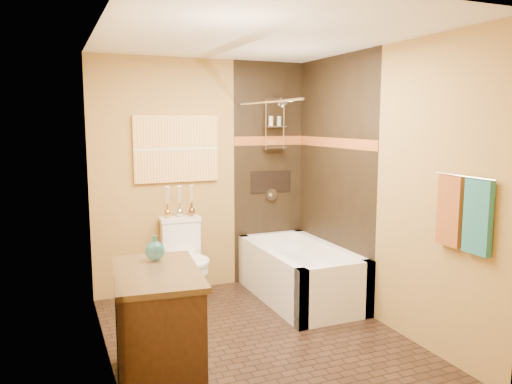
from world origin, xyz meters
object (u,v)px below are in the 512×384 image
sunset_painting (176,149)px  toilet (185,259)px  bathtub (300,278)px  vanity (157,328)px

sunset_painting → toilet: sunset_painting is taller
sunset_painting → bathtub: (1.10, -0.73, -1.33)m
vanity → toilet: bearing=74.6°
bathtub → toilet: 1.21m
vanity → bathtub: bearing=39.6°
sunset_painting → toilet: 1.16m
bathtub → toilet: size_ratio=1.80×
sunset_painting → toilet: bearing=-90.0°
sunset_painting → bathtub: sunset_painting is taller
sunset_painting → bathtub: bearing=-33.4°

